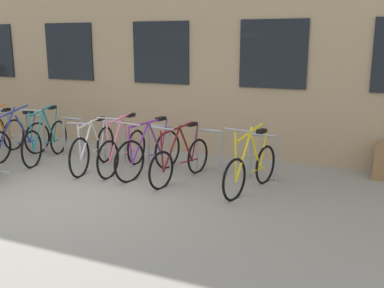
{
  "coord_description": "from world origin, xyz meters",
  "views": [
    {
      "loc": [
        4.49,
        -5.28,
        2.33
      ],
      "look_at": [
        1.43,
        1.6,
        0.58
      ],
      "focal_mm": 41.7,
      "sensor_mm": 36.0,
      "label": 1
    }
  ],
  "objects_px": {
    "bicycle_blue": "(17,140)",
    "bicycle_white": "(93,148)",
    "bicycle_yellow": "(251,168)",
    "bicycle_maroon": "(181,159)",
    "bicycle_purple": "(150,153)",
    "bicycle_pink": "(123,150)",
    "bicycle_teal": "(46,140)"
  },
  "relations": [
    {
      "from": "bicycle_white",
      "to": "bicycle_yellow",
      "type": "bearing_deg",
      "value": -0.56
    },
    {
      "from": "bicycle_purple",
      "to": "bicycle_pink",
      "type": "bearing_deg",
      "value": 179.15
    },
    {
      "from": "bicycle_teal",
      "to": "bicycle_white",
      "type": "height_order",
      "value": "bicycle_teal"
    },
    {
      "from": "bicycle_pink",
      "to": "bicycle_blue",
      "type": "xyz_separation_m",
      "value": [
        -2.42,
        -0.12,
        -0.01
      ]
    },
    {
      "from": "bicycle_teal",
      "to": "bicycle_blue",
      "type": "height_order",
      "value": "bicycle_blue"
    },
    {
      "from": "bicycle_yellow",
      "to": "bicycle_white",
      "type": "distance_m",
      "value": 3.04
    },
    {
      "from": "bicycle_maroon",
      "to": "bicycle_white",
      "type": "xyz_separation_m",
      "value": [
        -1.78,
        -0.02,
        0.02
      ]
    },
    {
      "from": "bicycle_pink",
      "to": "bicycle_white",
      "type": "height_order",
      "value": "bicycle_pink"
    },
    {
      "from": "bicycle_pink",
      "to": "bicycle_yellow",
      "type": "xyz_separation_m",
      "value": [
        2.46,
        -0.14,
        -0.01
      ]
    },
    {
      "from": "bicycle_pink",
      "to": "bicycle_purple",
      "type": "relative_size",
      "value": 0.98
    },
    {
      "from": "bicycle_pink",
      "to": "bicycle_blue",
      "type": "relative_size",
      "value": 1.01
    },
    {
      "from": "bicycle_yellow",
      "to": "bicycle_white",
      "type": "relative_size",
      "value": 0.94
    },
    {
      "from": "bicycle_purple",
      "to": "bicycle_yellow",
      "type": "xyz_separation_m",
      "value": [
        1.9,
        -0.13,
        -0.02
      ]
    },
    {
      "from": "bicycle_blue",
      "to": "bicycle_pink",
      "type": "bearing_deg",
      "value": 2.91
    },
    {
      "from": "bicycle_purple",
      "to": "bicycle_maroon",
      "type": "height_order",
      "value": "bicycle_purple"
    },
    {
      "from": "bicycle_teal",
      "to": "bicycle_pink",
      "type": "relative_size",
      "value": 1.04
    },
    {
      "from": "bicycle_pink",
      "to": "bicycle_purple",
      "type": "xyz_separation_m",
      "value": [
        0.56,
        -0.01,
        0.01
      ]
    },
    {
      "from": "bicycle_yellow",
      "to": "bicycle_maroon",
      "type": "relative_size",
      "value": 0.97
    },
    {
      "from": "bicycle_maroon",
      "to": "bicycle_purple",
      "type": "bearing_deg",
      "value": 173.11
    },
    {
      "from": "bicycle_teal",
      "to": "bicycle_white",
      "type": "bearing_deg",
      "value": -6.16
    },
    {
      "from": "bicycle_pink",
      "to": "bicycle_purple",
      "type": "height_order",
      "value": "bicycle_pink"
    },
    {
      "from": "bicycle_maroon",
      "to": "bicycle_white",
      "type": "bearing_deg",
      "value": -179.21
    },
    {
      "from": "bicycle_blue",
      "to": "bicycle_purple",
      "type": "bearing_deg",
      "value": 2.2
    },
    {
      "from": "bicycle_teal",
      "to": "bicycle_maroon",
      "type": "bearing_deg",
      "value": -2.08
    },
    {
      "from": "bicycle_blue",
      "to": "bicycle_maroon",
      "type": "height_order",
      "value": "bicycle_blue"
    },
    {
      "from": "bicycle_purple",
      "to": "bicycle_maroon",
      "type": "distance_m",
      "value": 0.65
    },
    {
      "from": "bicycle_teal",
      "to": "bicycle_blue",
      "type": "bearing_deg",
      "value": -166.35
    },
    {
      "from": "bicycle_purple",
      "to": "bicycle_blue",
      "type": "height_order",
      "value": "bicycle_blue"
    },
    {
      "from": "bicycle_purple",
      "to": "bicycle_maroon",
      "type": "bearing_deg",
      "value": -6.89
    },
    {
      "from": "bicycle_maroon",
      "to": "bicycle_white",
      "type": "distance_m",
      "value": 1.78
    },
    {
      "from": "bicycle_yellow",
      "to": "bicycle_blue",
      "type": "bearing_deg",
      "value": 179.79
    },
    {
      "from": "bicycle_blue",
      "to": "bicycle_white",
      "type": "distance_m",
      "value": 1.84
    }
  ]
}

